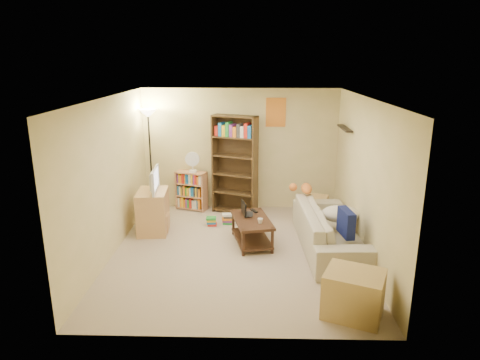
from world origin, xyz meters
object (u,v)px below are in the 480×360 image
(tv_stand, at_px, (153,212))
(desk_fan, at_px, (192,161))
(tabby_cat, at_px, (304,188))
(short_bookshelf, at_px, (191,191))
(sofa, at_px, (330,229))
(laptop, at_px, (252,215))
(television, at_px, (151,180))
(tall_bookshelf, at_px, (235,163))
(end_cabinet, at_px, (354,294))
(side_table, at_px, (316,208))
(coffee_table, at_px, (252,227))
(floor_lamp, at_px, (149,131))
(mug, at_px, (260,221))

(tv_stand, relative_size, desk_fan, 1.81)
(tabby_cat, height_order, short_bookshelf, tabby_cat)
(sofa, bearing_deg, desk_fan, 51.50)
(tabby_cat, relative_size, desk_fan, 1.27)
(laptop, xyz_separation_m, television, (-1.80, 0.32, 0.52))
(tv_stand, xyz_separation_m, tall_bookshelf, (1.45, 1.06, 0.67))
(tall_bookshelf, height_order, desk_fan, tall_bookshelf)
(sofa, bearing_deg, laptop, 73.35)
(laptop, xyz_separation_m, end_cabinet, (1.25, -2.26, -0.18))
(side_table, xyz_separation_m, end_cabinet, (-0.02, -3.28, 0.05))
(coffee_table, bearing_deg, end_cabinet, -71.73)
(coffee_table, bearing_deg, floor_lamp, 130.11)
(television, bearing_deg, mug, -114.39)
(short_bookshelf, bearing_deg, sofa, -16.70)
(sofa, bearing_deg, end_cabinet, 175.86)
(floor_lamp, bearing_deg, coffee_table, -37.33)
(sofa, xyz_separation_m, end_cabinet, (-0.05, -1.94, -0.06))
(sofa, distance_m, coffee_table, 1.31)
(end_cabinet, bearing_deg, sofa, 88.54)
(end_cabinet, bearing_deg, tabby_cat, 95.97)
(short_bookshelf, relative_size, side_table, 1.74)
(desk_fan, bearing_deg, mug, -54.10)
(sofa, bearing_deg, floor_lamp, 60.16)
(floor_lamp, distance_m, side_table, 3.64)
(laptop, xyz_separation_m, desk_fan, (-1.22, 1.49, 0.59))
(laptop, distance_m, floor_lamp, 2.77)
(desk_fan, bearing_deg, sofa, -35.82)
(desk_fan, bearing_deg, laptop, -50.76)
(laptop, relative_size, side_table, 0.61)
(tabby_cat, relative_size, tv_stand, 0.70)
(sofa, bearing_deg, short_bookshelf, 51.36)
(desk_fan, height_order, floor_lamp, floor_lamp)
(tv_stand, height_order, side_table, tv_stand)
(sofa, height_order, short_bookshelf, short_bookshelf)
(tv_stand, bearing_deg, sofa, -16.32)
(mug, height_order, television, television)
(desk_fan, relative_size, side_table, 0.91)
(laptop, relative_size, desk_fan, 0.67)
(side_table, bearing_deg, end_cabinet, -90.29)
(tabby_cat, bearing_deg, desk_fan, 156.79)
(mug, xyz_separation_m, tall_bookshelf, (-0.49, 1.75, 0.56))
(desk_fan, xyz_separation_m, end_cabinet, (2.47, -3.76, -0.76))
(laptop, bearing_deg, coffee_table, 178.79)
(tv_stand, height_order, short_bookshelf, short_bookshelf)
(side_table, bearing_deg, tv_stand, -167.05)
(tabby_cat, relative_size, laptop, 1.89)
(floor_lamp, xyz_separation_m, end_cabinet, (3.30, -3.66, -1.40))
(laptop, height_order, television, television)
(mug, height_order, short_bookshelf, short_bookshelf)
(tv_stand, height_order, television, television)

